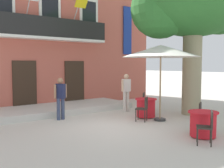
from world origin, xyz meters
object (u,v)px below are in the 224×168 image
cafe_chair_near_tree_1 (143,107)px  cafe_chair_middle_1 (203,115)px  pedestrian_near_entrance (60,96)px  cafe_table_near_tree (146,108)px  plane_tree (191,5)px  pedestrian_mid_plaza (126,90)px  cafe_chair_middle_0 (207,125)px  cafe_chair_near_tree_0 (146,102)px  cafe_table_middle (203,124)px  cafe_umbrella (161,51)px

cafe_chair_near_tree_1 → cafe_chair_middle_1: size_ratio=1.00×
cafe_chair_near_tree_1 → pedestrian_near_entrance: size_ratio=0.56×
cafe_table_near_tree → cafe_chair_near_tree_1: 0.77m
plane_tree → pedestrian_mid_plaza: bearing=130.2°
cafe_chair_middle_0 → cafe_chair_near_tree_0: bearing=66.6°
cafe_table_near_tree → pedestrian_near_entrance: (-2.93, 1.66, 0.52)m
cafe_chair_middle_1 → pedestrian_mid_plaza: (0.24, 4.11, 0.43)m
cafe_chair_middle_0 → pedestrian_mid_plaza: (1.43, 5.02, 0.43)m
cafe_chair_middle_1 → pedestrian_near_entrance: bearing=123.7°
plane_tree → cafe_chair_middle_1: 4.95m
cafe_table_middle → cafe_chair_middle_1: (0.63, 0.41, 0.14)m
cafe_table_near_tree → cafe_table_middle: 3.14m
cafe_chair_near_tree_1 → cafe_chair_middle_0: 3.16m
cafe_chair_near_tree_1 → cafe_umbrella: cafe_umbrella is taller
cafe_chair_near_tree_1 → cafe_table_middle: size_ratio=1.05×
cafe_chair_near_tree_0 → plane_tree: bearing=-39.4°
cafe_table_near_tree → cafe_chair_near_tree_0: (0.53, 0.53, 0.14)m
cafe_chair_near_tree_0 → pedestrian_mid_plaza: size_ratio=0.53×
cafe_umbrella → pedestrian_mid_plaza: cafe_umbrella is taller
plane_tree → cafe_chair_middle_1: size_ratio=6.80×
pedestrian_near_entrance → plane_tree: bearing=-25.1°
plane_tree → pedestrian_near_entrance: size_ratio=3.83×
pedestrian_near_entrance → cafe_table_middle: bearing=-64.5°
cafe_chair_near_tree_0 → pedestrian_near_entrance: 3.66m
cafe_chair_near_tree_0 → cafe_chair_middle_0: size_ratio=1.00×
cafe_chair_middle_1 → pedestrian_mid_plaza: bearing=86.7°
cafe_chair_near_tree_0 → cafe_chair_middle_0: same height
plane_tree → cafe_chair_near_tree_0: bearing=140.6°
plane_tree → cafe_chair_near_tree_0: plane_tree is taller
cafe_chair_middle_0 → cafe_chair_near_tree_1: bearing=78.1°
plane_tree → cafe_table_near_tree: size_ratio=7.16×
cafe_chair_near_tree_0 → cafe_table_middle: 3.80m
plane_tree → cafe_chair_middle_0: 5.93m
pedestrian_near_entrance → pedestrian_mid_plaza: size_ratio=0.95×
cafe_table_middle → pedestrian_mid_plaza: 4.63m
cafe_chair_near_tree_0 → cafe_table_middle: (-1.22, -3.60, -0.14)m
cafe_chair_middle_1 → cafe_table_middle: bearing=-147.0°
cafe_table_near_tree → cafe_umbrella: cafe_umbrella is taller
cafe_table_middle → pedestrian_mid_plaza: size_ratio=0.51×
plane_tree → cafe_chair_middle_0: plane_tree is taller
cafe_chair_near_tree_1 → cafe_chair_middle_1: (0.54, -2.18, 0.00)m
cafe_chair_middle_0 → pedestrian_near_entrance: (-1.69, 5.22, 0.38)m
cafe_chair_near_tree_0 → cafe_umbrella: 2.50m
cafe_table_middle → cafe_chair_middle_0: (-0.56, -0.50, 0.14)m
cafe_chair_near_tree_1 → plane_tree: bearing=-3.7°
plane_tree → cafe_chair_middle_1: bearing=-134.7°
cafe_umbrella → cafe_chair_middle_1: bearing=-91.5°
plane_tree → cafe_table_near_tree: bearing=162.0°
pedestrian_near_entrance → cafe_chair_near_tree_1: bearing=-42.3°
cafe_table_near_tree → cafe_chair_middle_0: (-1.24, -3.57, 0.14)m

